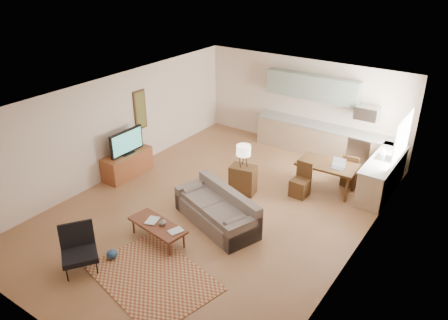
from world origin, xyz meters
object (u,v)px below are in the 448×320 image
Objects in this scene: coffee_table at (158,232)px; armchair at (79,251)px; sofa at (216,208)px; tv_credenza at (127,164)px; console_table at (243,180)px; dining_table at (326,177)px.

coffee_table is 1.65m from armchair.
tv_credenza is (-3.31, 0.53, -0.06)m from sofa.
armchair is at bearing -113.78° from console_table.
sofa is 1.67× the size of coffee_table.
armchair is 1.18× the size of console_table.
console_table is (0.98, 4.22, -0.06)m from armchair.
armchair is 4.33m from console_table.
console_table is (3.06, 0.97, 0.04)m from tv_credenza.
dining_table is (2.04, 4.01, 0.17)m from coffee_table.
dining_table is at bearing 83.58° from sofa.
sofa is at bearing 10.25° from armchair.
armchair is (-1.23, -2.72, 0.04)m from sofa.
tv_credenza is (-2.67, 1.73, 0.13)m from coffee_table.
sofa reaches higher than tv_credenza.
tv_credenza is at bearing -169.10° from sofa.
console_table is at bearing 119.58° from sofa.
console_table is 2.11m from dining_table.
tv_credenza is 5.23m from dining_table.
tv_credenza is 3.21m from console_table.
console_table reaches higher than tv_credenza.
coffee_table is at bearing 13.61° from armchair.
sofa is 2.61× the size of armchair.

